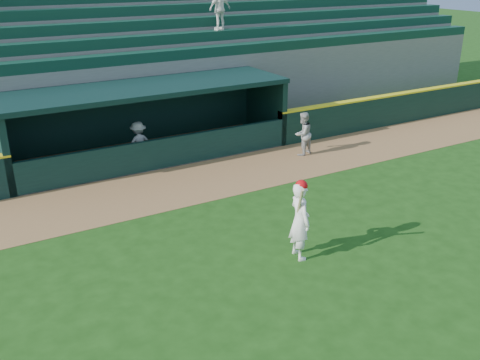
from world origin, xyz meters
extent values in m
plane|color=#194110|center=(0.00, 0.00, 0.00)|extent=(120.00, 120.00, 0.00)
cube|color=olive|center=(0.00, 4.90, 0.01)|extent=(40.00, 3.00, 0.01)
cube|color=black|center=(12.25, 6.55, 0.60)|extent=(15.50, 0.30, 1.20)
cube|color=yellow|center=(12.25, 6.55, 1.23)|extent=(15.50, 0.32, 0.06)
imported|color=#A3A39E|center=(4.62, 5.32, 0.75)|extent=(0.86, 0.75, 1.50)
imported|color=#A8A9A3|center=(-0.57, 7.18, 0.72)|extent=(0.99, 0.64, 1.45)
cube|color=slate|center=(0.00, 7.70, 0.02)|extent=(9.00, 2.60, 0.04)
cube|color=black|center=(-4.60, 7.70, 1.15)|extent=(0.20, 2.60, 2.30)
cube|color=black|center=(4.60, 7.70, 1.15)|extent=(0.20, 2.60, 2.30)
cube|color=black|center=(0.00, 9.00, 1.15)|extent=(9.40, 0.20, 2.30)
cube|color=black|center=(0.00, 7.70, 2.38)|extent=(9.40, 2.80, 0.16)
cube|color=black|center=(0.00, 6.48, 0.50)|extent=(9.00, 0.16, 1.00)
cube|color=brown|center=(0.00, 8.50, 0.25)|extent=(8.40, 0.45, 0.10)
cube|color=slate|center=(0.00, 9.53, 1.46)|extent=(34.00, 0.85, 2.91)
cube|color=#0F3828|center=(0.00, 9.41, 3.09)|extent=(34.00, 0.60, 0.36)
cube|color=slate|center=(0.00, 10.38, 1.68)|extent=(34.00, 0.85, 3.36)
cube|color=#0F3828|center=(0.00, 10.26, 3.54)|extent=(34.00, 0.60, 0.36)
cube|color=slate|center=(0.00, 11.22, 1.91)|extent=(34.00, 0.85, 3.81)
cube|color=#0F3828|center=(0.00, 11.11, 3.99)|extent=(34.00, 0.60, 0.36)
cube|color=slate|center=(0.00, 12.07, 2.13)|extent=(34.00, 0.85, 4.26)
cube|color=#0F3828|center=(0.00, 11.96, 4.44)|extent=(34.00, 0.60, 0.36)
cube|color=slate|center=(0.00, 12.93, 2.35)|extent=(34.00, 0.85, 4.71)
cube|color=slate|center=(0.00, 13.78, 2.58)|extent=(34.00, 0.85, 5.16)
cube|color=slate|center=(0.00, 14.62, 2.80)|extent=(34.00, 0.85, 5.61)
cube|color=slate|center=(0.00, 15.20, 2.80)|extent=(34.50, 0.30, 5.61)
imported|color=white|center=(4.11, 10.28, 4.52)|extent=(0.98, 0.50, 1.59)
imported|color=white|center=(0.45, -0.26, 0.90)|extent=(0.51, 0.70, 1.80)
sphere|color=#BD0A0E|center=(0.45, -0.26, 1.73)|extent=(0.27, 0.27, 0.27)
cylinder|color=#D0B885|center=(0.27, -0.48, 1.50)|extent=(0.29, 0.47, 0.76)
camera|label=1|loc=(-5.95, -8.72, 6.15)|focal=40.00mm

